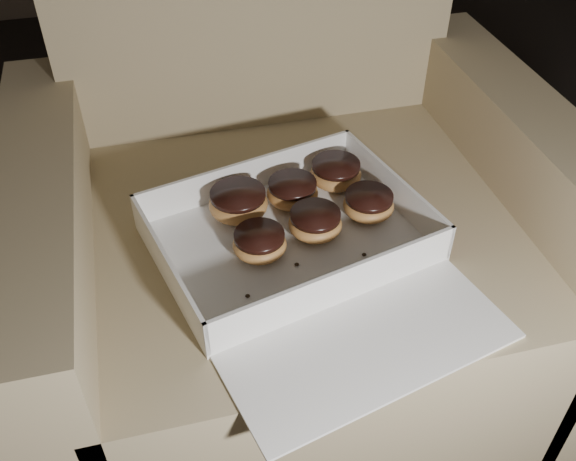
% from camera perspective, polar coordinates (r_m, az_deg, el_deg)
% --- Properties ---
extents(floor, '(4.50, 4.50, 0.00)m').
position_cam_1_polar(floor, '(1.38, 18.61, -15.72)').
color(floor, black).
rests_on(floor, ground).
extents(armchair, '(0.92, 0.78, 0.96)m').
position_cam_1_polar(armchair, '(1.20, 0.27, -1.20)').
color(armchair, '#96875F').
rests_on(armchair, floor).
extents(bakery_box, '(0.49, 0.55, 0.07)m').
position_cam_1_polar(bakery_box, '(0.97, 1.34, -2.02)').
color(bakery_box, white).
rests_on(bakery_box, armchair).
extents(donut_a, '(0.09, 0.09, 0.04)m').
position_cam_1_polar(donut_a, '(1.06, 0.39, 3.49)').
color(donut_a, '#C08643').
rests_on(donut_a, bakery_box).
extents(donut_b, '(0.08, 0.08, 0.04)m').
position_cam_1_polar(donut_b, '(0.97, -2.55, -1.11)').
color(donut_b, '#C08643').
rests_on(donut_b, bakery_box).
extents(donut_c, '(0.08, 0.08, 0.04)m').
position_cam_1_polar(donut_c, '(1.00, 2.43, 0.72)').
color(donut_c, '#C08643').
rests_on(donut_c, bakery_box).
extents(donut_d, '(0.10, 0.10, 0.05)m').
position_cam_1_polar(donut_d, '(1.04, -4.44, 2.48)').
color(donut_d, '#C08643').
rests_on(donut_d, bakery_box).
extents(donut_e, '(0.08, 0.08, 0.04)m').
position_cam_1_polar(donut_e, '(1.04, 7.17, 2.36)').
color(donut_e, '#C08643').
rests_on(donut_e, bakery_box).
extents(donut_f, '(0.09, 0.09, 0.04)m').
position_cam_1_polar(donut_f, '(1.10, 4.26, 5.14)').
color(donut_f, '#C08643').
rests_on(donut_f, bakery_box).
extents(crumb_a, '(0.01, 0.01, 0.00)m').
position_cam_1_polar(crumb_a, '(0.98, 9.19, -2.76)').
color(crumb_a, black).
rests_on(crumb_a, bakery_box).
extents(crumb_b, '(0.01, 0.01, 0.00)m').
position_cam_1_polar(crumb_b, '(0.92, -3.62, -5.82)').
color(crumb_b, black).
rests_on(crumb_b, bakery_box).
extents(crumb_c, '(0.01, 0.01, 0.00)m').
position_cam_1_polar(crumb_c, '(0.94, 4.03, -4.40)').
color(crumb_c, black).
rests_on(crumb_c, bakery_box).
extents(crumb_d, '(0.01, 0.01, 0.00)m').
position_cam_1_polar(crumb_d, '(0.96, 0.79, -3.03)').
color(crumb_d, black).
rests_on(crumb_d, bakery_box).
extents(crumb_e, '(0.01, 0.01, 0.00)m').
position_cam_1_polar(crumb_e, '(0.98, 6.78, -2.14)').
color(crumb_e, black).
rests_on(crumb_e, bakery_box).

